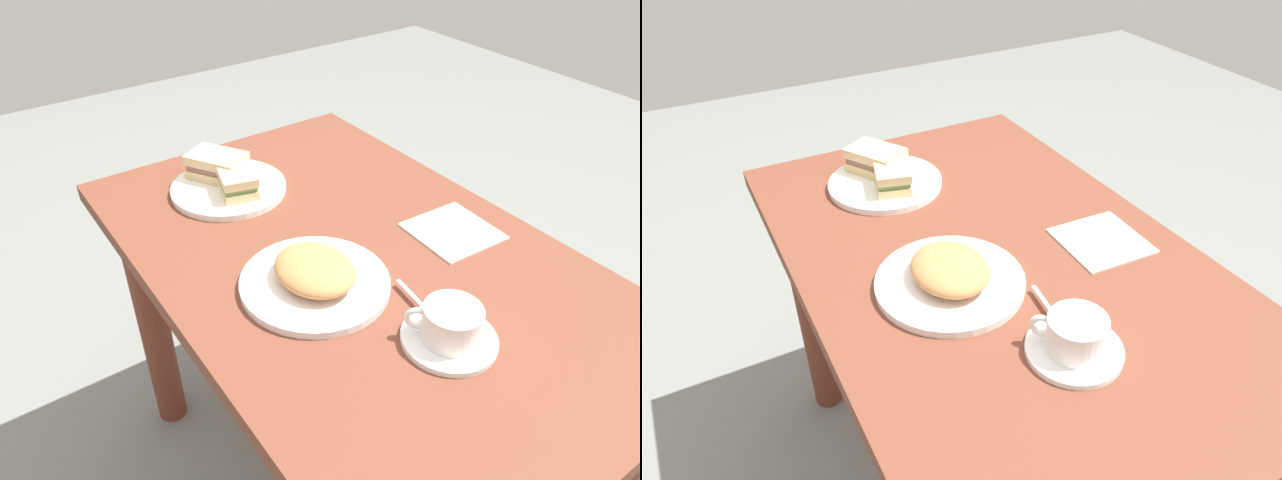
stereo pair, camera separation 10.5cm
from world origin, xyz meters
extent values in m
cube|color=brown|center=(0.00, 0.00, 0.72)|extent=(1.08, 0.68, 0.04)
cylinder|color=brown|center=(0.46, -0.26, 0.35)|extent=(0.08, 0.08, 0.70)
cylinder|color=brown|center=(0.46, 0.26, 0.35)|extent=(0.08, 0.08, 0.70)
cylinder|color=white|center=(0.33, 0.08, 0.74)|extent=(0.24, 0.24, 0.01)
cube|color=#D2BB81|center=(0.30, 0.07, 0.76)|extent=(0.13, 0.10, 0.02)
cube|color=#688D4A|center=(0.30, 0.07, 0.77)|extent=(0.12, 0.09, 0.01)
cube|color=#CFB47F|center=(0.30, 0.07, 0.79)|extent=(0.13, 0.10, 0.02)
cube|color=#DBB87D|center=(0.38, 0.08, 0.76)|extent=(0.14, 0.13, 0.02)
cube|color=#83554C|center=(0.38, 0.08, 0.78)|extent=(0.13, 0.12, 0.01)
cube|color=#D9B683|center=(0.38, 0.08, 0.79)|extent=(0.14, 0.13, 0.02)
cylinder|color=white|center=(-0.26, 0.02, 0.74)|extent=(0.15, 0.15, 0.01)
cylinder|color=white|center=(-0.26, 0.02, 0.77)|extent=(0.09, 0.09, 0.06)
cylinder|color=#9C7A47|center=(-0.26, 0.02, 0.80)|extent=(0.08, 0.08, 0.01)
torus|color=white|center=(-0.22, 0.05, 0.77)|extent=(0.04, 0.03, 0.04)
cube|color=silver|center=(-0.15, 0.00, 0.75)|extent=(0.08, 0.02, 0.00)
ellipsoid|color=silver|center=(-0.20, 0.01, 0.75)|extent=(0.03, 0.02, 0.01)
cylinder|color=white|center=(-0.04, 0.11, 0.74)|extent=(0.26, 0.26, 0.01)
ellipsoid|color=#BD7D48|center=(-0.04, 0.11, 0.77)|extent=(0.15, 0.13, 0.04)
cube|color=white|center=(-0.05, -0.20, 0.74)|extent=(0.16, 0.16, 0.00)
camera|label=1|loc=(-0.67, 0.54, 1.37)|focal=32.92mm
camera|label=2|loc=(-0.72, 0.45, 1.37)|focal=32.92mm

